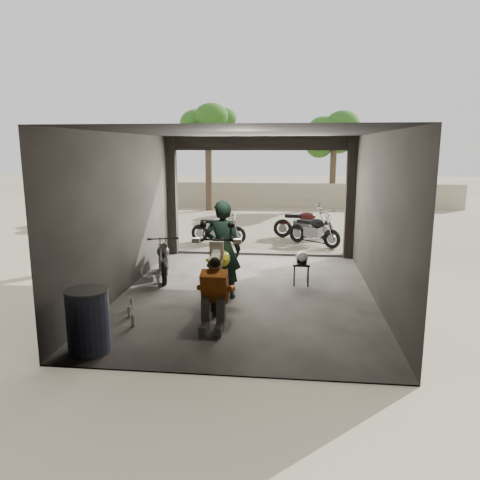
% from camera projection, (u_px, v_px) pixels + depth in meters
% --- Properties ---
extents(ground, '(80.00, 80.00, 0.00)m').
position_uv_depth(ground, '(247.00, 294.00, 9.49)').
color(ground, '#7A6D56').
rests_on(ground, ground).
extents(garage, '(7.00, 7.13, 3.20)m').
position_uv_depth(garage, '(250.00, 227.00, 9.77)').
color(garage, '#2D2B28').
rests_on(garage, ground).
extents(boundary_wall, '(18.00, 0.30, 1.20)m').
position_uv_depth(boundary_wall, '(274.00, 195.00, 23.02)').
color(boundary_wall, gray).
rests_on(boundary_wall, ground).
extents(tree_left, '(2.20, 2.20, 5.60)m').
position_uv_depth(tree_left, '(208.00, 123.00, 21.22)').
color(tree_left, '#382B1E').
rests_on(tree_left, ground).
extents(tree_right, '(2.20, 2.20, 5.00)m').
position_uv_depth(tree_right, '(334.00, 133.00, 22.13)').
color(tree_right, '#382B1E').
rests_on(tree_right, ground).
extents(main_bike, '(0.86, 2.04, 1.35)m').
position_uv_depth(main_bike, '(222.00, 266.00, 8.99)').
color(main_bike, beige).
rests_on(main_bike, ground).
extents(left_bike, '(1.03, 1.61, 1.01)m').
position_uv_depth(left_bike, '(163.00, 256.00, 10.54)').
color(left_bike, black).
rests_on(left_bike, ground).
extents(outside_bike_a, '(1.64, 0.92, 1.05)m').
position_uv_depth(outside_bike_a, '(218.00, 226.00, 14.39)').
color(outside_bike_a, black).
rests_on(outside_bike_a, ground).
extents(outside_bike_b, '(1.73, 0.82, 1.14)m').
position_uv_depth(outside_bike_b, '(303.00, 221.00, 15.18)').
color(outside_bike_b, '#39100D').
rests_on(outside_bike_b, ground).
extents(outside_bike_c, '(1.68, 1.54, 1.10)m').
position_uv_depth(outside_bike_c, '(314.00, 228.00, 14.03)').
color(outside_bike_c, black).
rests_on(outside_bike_c, ground).
extents(rider, '(0.74, 0.51, 1.94)m').
position_uv_depth(rider, '(223.00, 250.00, 9.06)').
color(rider, black).
rests_on(rider, ground).
extents(mechanic, '(0.58, 0.78, 1.12)m').
position_uv_depth(mechanic, '(213.00, 296.00, 7.54)').
color(mechanic, '#A75616').
rests_on(mechanic, ground).
extents(stool, '(0.35, 0.35, 0.49)m').
position_uv_depth(stool, '(301.00, 267.00, 9.99)').
color(stool, black).
rests_on(stool, ground).
extents(helmet, '(0.32, 0.33, 0.25)m').
position_uv_depth(helmet, '(302.00, 257.00, 9.97)').
color(helmet, silver).
rests_on(helmet, stool).
extents(oil_drum, '(0.77, 0.77, 0.94)m').
position_uv_depth(oil_drum, '(88.00, 322.00, 6.69)').
color(oil_drum, '#3C4865').
rests_on(oil_drum, ground).
extents(sign_post, '(0.83, 0.08, 2.50)m').
position_uv_depth(sign_post, '(375.00, 192.00, 13.14)').
color(sign_post, black).
rests_on(sign_post, ground).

